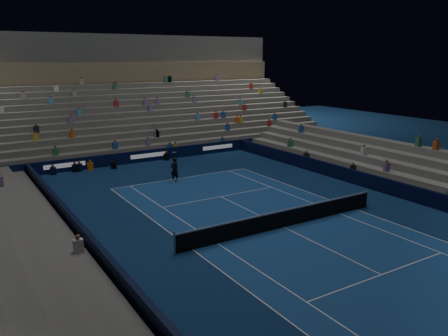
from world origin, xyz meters
The scene contains 11 objects.
ground centered at (0.00, 0.00, 0.00)m, with size 90.00×90.00×0.00m, color #0C254C.
court_surface centered at (0.00, 0.00, 0.01)m, with size 10.97×23.77×0.01m, color navy.
sponsor_barrier_far centered at (0.00, 18.50, 0.50)m, with size 44.00×0.25×1.00m, color black.
sponsor_barrier_east centered at (9.70, 0.00, 0.50)m, with size 0.25×37.00×1.00m, color black.
sponsor_barrier_west centered at (-9.70, 0.00, 0.50)m, with size 0.25×37.00×1.00m, color black.
grandstand_main centered at (0.00, 27.90, 3.38)m, with size 44.00×15.20×11.20m.
grandstand_east centered at (13.17, 0.00, 0.92)m, with size 5.00×37.00×2.50m.
grandstand_west centered at (-13.17, 0.00, 0.92)m, with size 5.00×37.00×2.50m.
tennis_net centered at (0.00, 0.00, 0.50)m, with size 12.90×0.10×1.10m.
tennis_player centered at (-0.93, 11.27, 0.90)m, with size 0.66×0.43×1.81m, color black.
broadcast_camera centered at (-3.34, 17.55, 0.29)m, with size 0.59×0.95×0.57m.
Camera 1 is at (-14.72, -17.65, 8.84)m, focal length 36.55 mm.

